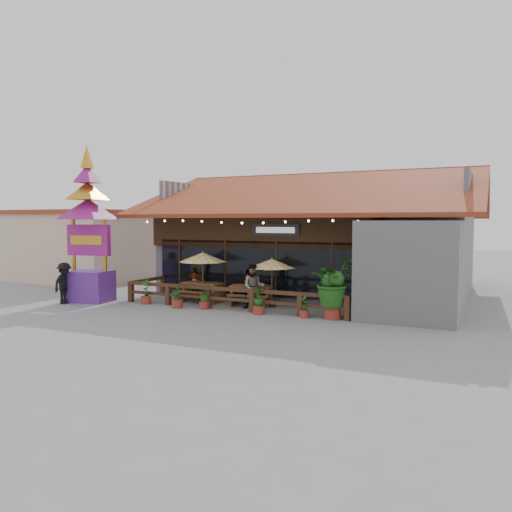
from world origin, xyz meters
The scene contains 19 objects.
ground centered at (0.00, 0.00, 0.00)m, with size 100.00×100.00×0.00m, color gray.
restaurant_building centered at (0.26, 6.61, 2.21)m, with size 15.50×14.73×6.09m.
patio_railing centered at (-2.25, -0.27, 0.61)m, with size 10.00×2.60×0.92m.
neighbor_building centered at (-15.00, 6.00, 2.14)m, with size 8.40×8.40×4.22m.
umbrella_left centered at (-3.59, 0.86, 1.98)m, with size 2.78×2.78×2.27m.
umbrella_right centered at (-0.30, 0.95, 1.82)m, with size 2.37×2.37×2.08m.
picnic_table_left centered at (-3.61, 0.86, 0.59)m, with size 1.92×1.70×0.87m.
picnic_table_right centered at (-1.26, 0.97, 0.57)m, with size 2.06×1.87×0.85m.
thai_sign_tower centered at (-8.22, -1.21, 3.93)m, with size 3.12×3.12×7.43m.
tropical_plant centered at (2.73, -0.43, 1.33)m, with size 2.04×2.15×2.33m.
diner_a centered at (-4.31, 1.29, 0.75)m, with size 0.55×0.36×1.50m, color #342110.
diner_b centered at (-0.77, 0.19, 0.92)m, with size 0.89×0.70×1.84m, color #342110.
diner_c centered at (-1.77, 1.73, 0.74)m, with size 0.87×0.36×1.48m, color #342110.
pedestrian centered at (-8.73, -2.18, 0.90)m, with size 1.16×0.67×1.80m, color black.
planter_a centered at (-5.51, -0.70, 0.45)m, with size 0.44×0.44×1.07m.
planter_b centered at (-3.73, -0.95, 0.47)m, with size 0.43×0.43×1.05m.
planter_c centered at (-2.62, -0.66, 0.54)m, with size 0.75×0.77×0.96m.
planter_d centered at (-0.08, -0.82, 0.50)m, with size 0.51×0.51×1.03m.
planter_e centered at (1.73, -0.70, 0.36)m, with size 0.35×0.37×0.86m.
Camera 1 is at (7.97, -17.94, 3.58)m, focal length 35.00 mm.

